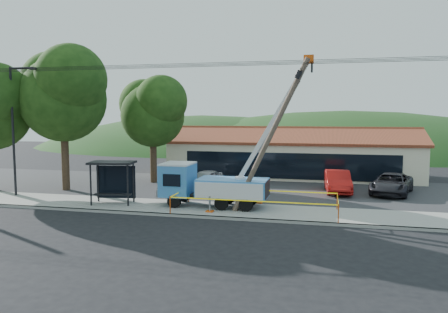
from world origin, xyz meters
TOP-DOWN VIEW (x-y plane):
  - ground at (0.00, 0.00)m, footprint 120.00×120.00m
  - curb at (0.00, 2.10)m, footprint 60.00×0.25m
  - sidewalk at (0.00, 4.00)m, footprint 60.00×4.00m
  - parking_lot at (0.00, 12.00)m, footprint 60.00×12.00m
  - strip_mall at (4.00, 19.98)m, footprint 22.50×8.53m
  - streetlight at (-13.78, 5.00)m, footprint 2.13×0.22m
  - tree_west_near at (-12.00, 8.00)m, footprint 7.56×6.72m
  - tree_lot at (-7.00, 13.00)m, footprint 6.30×5.60m
  - hill_west at (-15.00, 55.00)m, footprint 78.40×56.00m
  - hill_center at (10.00, 55.00)m, footprint 89.60×64.00m
  - utility_truck at (0.24, 4.67)m, footprint 9.23×3.55m
  - leaning_pole at (4.16, 3.73)m, footprint 4.37×1.63m
  - bus_shelter at (-6.03, 4.11)m, footprint 3.00×2.12m
  - caution_tape at (3.15, 3.82)m, footprint 9.33×3.46m
  - car_silver at (-1.90, 10.91)m, footprint 2.33×4.43m
  - car_red at (7.93, 11.65)m, footprint 2.03×4.97m
  - car_dark at (11.67, 11.88)m, footprint 3.82×5.80m

SIDE VIEW (x-z plane):
  - ground at x=0.00m, z-range 0.00..0.00m
  - hill_west at x=-15.00m, z-range -14.00..14.00m
  - hill_center at x=10.00m, z-range -16.00..16.00m
  - car_silver at x=-1.90m, z-range -0.72..0.72m
  - car_red at x=7.93m, z-range -0.80..0.80m
  - car_dark at x=11.67m, z-range -0.74..0.74m
  - parking_lot at x=0.00m, z-range 0.00..0.10m
  - curb at x=0.00m, z-range 0.00..0.15m
  - sidewalk at x=0.00m, z-range 0.00..0.15m
  - caution_tape at x=3.15m, z-range 0.38..1.38m
  - utility_truck at x=0.24m, z-range -2.90..6.07m
  - strip_mall at x=4.00m, z-range -0.46..4.22m
  - bus_shelter at x=-6.03m, z-range 0.78..3.44m
  - leaning_pole at x=4.16m, z-range 0.52..9.37m
  - streetlight at x=-13.78m, z-range 0.80..9.80m
  - tree_lot at x=-7.00m, z-range 1.74..10.68m
  - tree_west_near at x=-12.00m, z-range 2.12..12.92m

